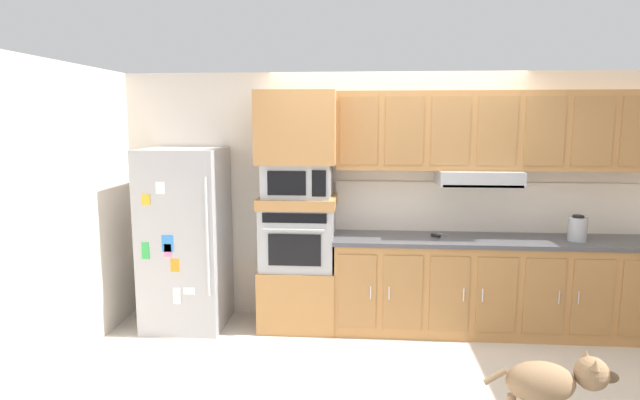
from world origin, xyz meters
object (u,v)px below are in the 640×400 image
electric_kettle (577,229)px  dog (552,385)px  built_in_oven (298,237)px  screwdriver (436,235)px  refrigerator (186,238)px  microwave (298,180)px

electric_kettle → dog: electric_kettle is taller
dog → electric_kettle: bearing=66.4°
built_in_oven → screwdriver: (1.34, 0.01, 0.03)m
refrigerator → microwave: 1.25m
refrigerator → electric_kettle: 3.72m
screwdriver → microwave: bearing=-179.4°
built_in_oven → electric_kettle: (2.61, -0.05, 0.13)m
built_in_oven → electric_kettle: built_in_oven is taller
electric_kettle → dog: (-0.84, -1.88, -0.59)m
refrigerator → dog: 3.46m
refrigerator → electric_kettle: size_ratio=7.33×
dog → refrigerator: bearing=147.7°
refrigerator → screwdriver: 2.45m
built_in_oven → screwdriver: bearing=0.6°
refrigerator → dog: refrigerator is taller
screwdriver → electric_kettle: electric_kettle is taller
dog → built_in_oven: bearing=133.2°
electric_kettle → screwdriver: bearing=177.2°
refrigerator → screwdriver: bearing=1.9°
refrigerator → screwdriver: size_ratio=10.44×
refrigerator → microwave: bearing=3.5°
refrigerator → electric_kettle: bearing=0.3°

